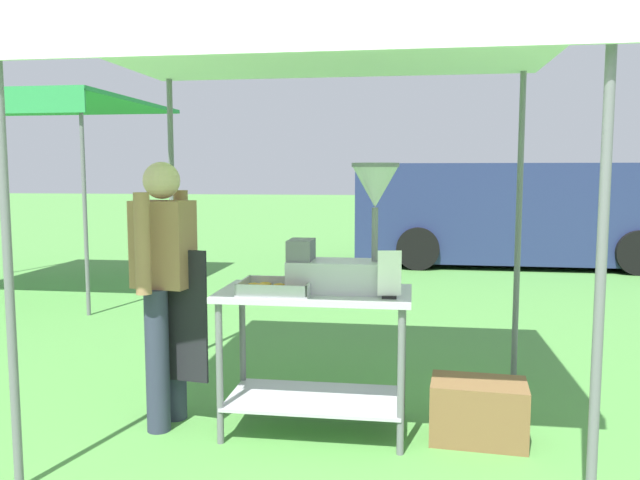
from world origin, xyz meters
The scene contains 10 objects.
ground_plane centered at (0.00, 6.00, 0.00)m, with size 70.00×70.00×0.00m, color #519342.
stall_canopy centered at (-0.22, 1.36, 2.23)m, with size 2.87×2.30×2.32m.
donut_cart centered at (-0.22, 1.26, 0.61)m, with size 1.12×0.60×0.86m.
donut_tray centered at (-0.43, 1.16, 0.88)m, with size 0.41×0.32×0.07m.
donut_fryer centered at (-0.03, 1.26, 1.14)m, with size 0.64×0.28×0.74m.
menu_sign centered at (0.22, 1.09, 0.97)m, with size 0.13×0.05×0.27m.
vendor centered at (-1.13, 1.24, 0.90)m, with size 0.46×0.54×1.61m.
supply_crate centered at (0.74, 1.27, 0.17)m, with size 0.57×0.39×0.35m.
van_navy centered at (2.08, 8.73, 0.88)m, with size 5.34×2.16×1.69m.
neighbour_tent centered at (-4.48, 5.21, 2.36)m, with size 2.89×2.73×2.45m.
Camera 1 is at (0.34, -2.38, 1.55)m, focal length 35.81 mm.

